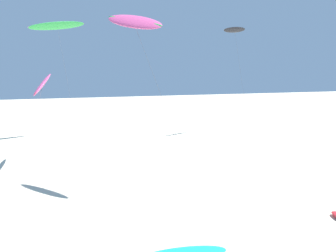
% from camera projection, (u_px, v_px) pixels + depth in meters
% --- Properties ---
extents(flying_kite_0, '(4.68, 12.83, 9.85)m').
position_uv_depth(flying_kite_0, '(43.00, 84.00, 39.86)').
color(flying_kite_0, '#EA5193').
rests_on(flying_kite_0, ground).
extents(flying_kite_1, '(8.33, 11.53, 16.98)m').
position_uv_depth(flying_kite_1, '(57.00, 26.00, 56.01)').
color(flying_kite_1, green).
rests_on(flying_kite_1, ground).
extents(flying_kite_3, '(5.23, 8.95, 16.38)m').
position_uv_depth(flying_kite_3, '(235.00, 30.00, 60.53)').
color(flying_kite_3, black).
rests_on(flying_kite_3, ground).
extents(flying_kite_5, '(5.27, 8.27, 14.60)m').
position_uv_depth(flying_kite_5, '(134.00, 22.00, 31.35)').
color(flying_kite_5, '#EA5193').
rests_on(flying_kite_5, ground).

